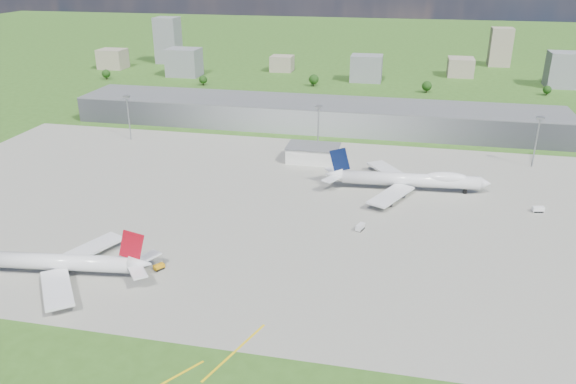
% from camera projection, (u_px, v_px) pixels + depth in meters
% --- Properties ---
extents(ground, '(1400.00, 1400.00, 0.00)m').
position_uv_depth(ground, '(311.00, 133.00, 338.96)').
color(ground, '#33591C').
rests_on(ground, ground).
extents(apron, '(360.00, 190.00, 0.08)m').
position_uv_depth(apron, '(289.00, 208.00, 237.84)').
color(apron, gray).
rests_on(apron, ground).
extents(terminal, '(300.00, 42.00, 15.00)m').
position_uv_depth(terminal, '(315.00, 114.00, 349.58)').
color(terminal, gray).
rests_on(terminal, ground).
extents(ops_building, '(26.00, 16.00, 8.00)m').
position_uv_depth(ops_building, '(313.00, 154.00, 290.41)').
color(ops_building, silver).
rests_on(ops_building, ground).
extents(mast_west, '(3.50, 2.00, 25.90)m').
position_uv_depth(mast_west, '(128.00, 110.00, 319.70)').
color(mast_west, gray).
rests_on(mast_west, ground).
extents(mast_center, '(3.50, 2.00, 25.90)m').
position_uv_depth(mast_center, '(318.00, 121.00, 298.63)').
color(mast_center, gray).
rests_on(mast_center, ground).
extents(mast_east, '(3.50, 2.00, 25.90)m').
position_uv_depth(mast_east, '(538.00, 133.00, 277.55)').
color(mast_east, gray).
rests_on(mast_east, ground).
extents(airliner_red_twin, '(65.29, 50.53, 17.92)m').
position_uv_depth(airliner_red_twin, '(59.00, 263.00, 185.74)').
color(airliner_red_twin, silver).
rests_on(airliner_red_twin, ground).
extents(airliner_blue_quad, '(73.93, 57.83, 19.30)m').
position_uv_depth(airliner_blue_quad, '(410.00, 180.00, 252.99)').
color(airliner_blue_quad, silver).
rests_on(airliner_blue_quad, ground).
extents(tug_yellow, '(3.78, 4.15, 1.80)m').
position_uv_depth(tug_yellow, '(159.00, 267.00, 190.55)').
color(tug_yellow, orange).
rests_on(tug_yellow, ground).
extents(van_white_near, '(3.55, 5.14, 2.42)m').
position_uv_depth(van_white_near, '(360.00, 227.00, 217.89)').
color(van_white_near, silver).
rests_on(van_white_near, ground).
extents(van_white_far, '(4.99, 3.07, 2.41)m').
position_uv_depth(van_white_far, '(538.00, 210.00, 233.29)').
color(van_white_far, white).
rests_on(van_white_far, ground).
extents(bldg_far_w, '(24.00, 20.00, 18.00)m').
position_uv_depth(bldg_far_w, '(113.00, 59.00, 530.93)').
color(bldg_far_w, gray).
rests_on(bldg_far_w, ground).
extents(bldg_w, '(28.00, 22.00, 24.00)m').
position_uv_depth(bldg_w, '(184.00, 62.00, 496.40)').
color(bldg_w, slate).
rests_on(bldg_w, ground).
extents(bldg_cw, '(20.00, 18.00, 14.00)m').
position_uv_depth(bldg_cw, '(282.00, 64.00, 519.08)').
color(bldg_cw, gray).
rests_on(bldg_cw, ground).
extents(bldg_c, '(26.00, 20.00, 22.00)m').
position_uv_depth(bldg_c, '(366.00, 68.00, 475.15)').
color(bldg_c, slate).
rests_on(bldg_c, ground).
extents(bldg_ce, '(22.00, 24.00, 16.00)m').
position_uv_depth(bldg_ce, '(460.00, 67.00, 497.05)').
color(bldg_ce, gray).
rests_on(bldg_ce, ground).
extents(bldg_e, '(30.00, 22.00, 28.00)m').
position_uv_depth(bldg_e, '(567.00, 70.00, 452.35)').
color(bldg_e, slate).
rests_on(bldg_e, ground).
extents(bldg_tall_w, '(22.00, 20.00, 44.00)m').
position_uv_depth(bldg_tall_w, '(168.00, 40.00, 554.29)').
color(bldg_tall_w, slate).
rests_on(bldg_tall_w, ground).
extents(bldg_tall_e, '(20.00, 18.00, 36.00)m').
position_uv_depth(bldg_tall_e, '(500.00, 47.00, 539.62)').
color(bldg_tall_e, gray).
rests_on(bldg_tall_e, ground).
extents(tree_far_w, '(7.20, 7.20, 8.80)m').
position_uv_depth(tree_far_w, '(106.00, 74.00, 483.48)').
color(tree_far_w, '#382314').
rests_on(tree_far_w, ground).
extents(tree_w, '(6.75, 6.75, 8.25)m').
position_uv_depth(tree_w, '(203.00, 80.00, 461.86)').
color(tree_w, '#382314').
rests_on(tree_w, ground).
extents(tree_c, '(8.10, 8.10, 9.90)m').
position_uv_depth(tree_c, '(314.00, 79.00, 457.76)').
color(tree_c, '#382314').
rests_on(tree_c, ground).
extents(tree_e, '(7.65, 7.65, 9.35)m').
position_uv_depth(tree_e, '(427.00, 86.00, 436.13)').
color(tree_e, '#382314').
rests_on(tree_e, ground).
extents(tree_far_e, '(6.30, 6.30, 7.70)m').
position_uv_depth(tree_far_e, '(547.00, 90.00, 428.29)').
color(tree_far_e, '#382314').
rests_on(tree_far_e, ground).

